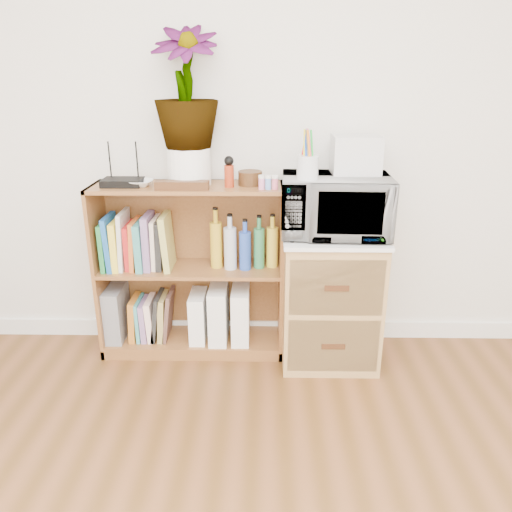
{
  "coord_description": "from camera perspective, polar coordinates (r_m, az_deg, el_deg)",
  "views": [
    {
      "loc": [
        0.05,
        -0.42,
        1.49
      ],
      "look_at": [
        0.01,
        1.95,
        0.62
      ],
      "focal_mm": 35.0,
      "sensor_mm": 36.0,
      "label": 1
    }
  ],
  "objects": [
    {
      "name": "skirting_board",
      "position": [
        3.02,
        -0.01,
        -8.25
      ],
      "size": [
        4.0,
        0.02,
        0.1
      ],
      "primitive_type": "cube",
      "color": "white",
      "rests_on": "ground"
    },
    {
      "name": "bookshelf",
      "position": [
        2.74,
        -7.4,
        -1.71
      ],
      "size": [
        1.0,
        0.3,
        0.95
      ],
      "primitive_type": "cube",
      "color": "brown",
      "rests_on": "ground"
    },
    {
      "name": "wicker_unit",
      "position": [
        2.72,
        8.4,
        -4.84
      ],
      "size": [
        0.5,
        0.45,
        0.7
      ],
      "primitive_type": "cube",
      "color": "#9E7542",
      "rests_on": "ground"
    },
    {
      "name": "microwave",
      "position": [
        2.54,
        9.02,
        5.72
      ],
      "size": [
        0.55,
        0.38,
        0.3
      ],
      "primitive_type": "imported",
      "rotation": [
        0.0,
        0.0,
        -0.04
      ],
      "color": "silver",
      "rests_on": "wicker_unit"
    },
    {
      "name": "pen_cup",
      "position": [
        2.4,
        5.91,
        10.05
      ],
      "size": [
        0.1,
        0.1,
        0.11
      ],
      "primitive_type": "cylinder",
      "color": "silver",
      "rests_on": "microwave"
    },
    {
      "name": "small_appliance",
      "position": [
        2.58,
        11.33,
        11.29
      ],
      "size": [
        0.23,
        0.2,
        0.19
      ],
      "primitive_type": "cube",
      "color": "silver",
      "rests_on": "microwave"
    },
    {
      "name": "router",
      "position": [
        2.65,
        -15.0,
        8.14
      ],
      "size": [
        0.2,
        0.14,
        0.04
      ],
      "primitive_type": "cube",
      "color": "black",
      "rests_on": "bookshelf"
    },
    {
      "name": "white_bowl",
      "position": [
        2.62,
        -13.08,
        8.11
      ],
      "size": [
        0.13,
        0.13,
        0.03
      ],
      "primitive_type": "imported",
      "color": "silver",
      "rests_on": "bookshelf"
    },
    {
      "name": "plant_pot",
      "position": [
        2.6,
        -7.65,
        10.13
      ],
      "size": [
        0.22,
        0.22,
        0.19
      ],
      "primitive_type": "cylinder",
      "color": "white",
      "rests_on": "bookshelf"
    },
    {
      "name": "potted_plant",
      "position": [
        2.57,
        -8.06,
        18.51
      ],
      "size": [
        0.32,
        0.32,
        0.57
      ],
      "primitive_type": "imported",
      "color": "#366629",
      "rests_on": "plant_pot"
    },
    {
      "name": "trinket_box",
      "position": [
        2.5,
        -8.45,
        8.01
      ],
      "size": [
        0.26,
        0.07,
        0.04
      ],
      "primitive_type": "cube",
      "color": "#39200F",
      "rests_on": "bookshelf"
    },
    {
      "name": "kokeshi_doll",
      "position": [
        2.53,
        -3.09,
        9.09
      ],
      "size": [
        0.05,
        0.05,
        0.11
      ],
      "primitive_type": "cylinder",
      "color": "maroon",
      "rests_on": "bookshelf"
    },
    {
      "name": "wooden_bowl",
      "position": [
        2.58,
        -0.68,
        8.89
      ],
      "size": [
        0.12,
        0.12,
        0.07
      ],
      "primitive_type": "cylinder",
      "color": "#36220E",
      "rests_on": "bookshelf"
    },
    {
      "name": "paint_jars",
      "position": [
        2.48,
        1.41,
        8.27
      ],
      "size": [
        0.11,
        0.04,
        0.06
      ],
      "primitive_type": "cube",
      "color": "pink",
      "rests_on": "bookshelf"
    },
    {
      "name": "file_box",
      "position": [
        2.94,
        -15.61,
        -6.19
      ],
      "size": [
        0.09,
        0.24,
        0.3
      ],
      "primitive_type": "cube",
      "color": "slate",
      "rests_on": "bookshelf"
    },
    {
      "name": "magazine_holder_left",
      "position": [
        2.84,
        -6.59,
        -6.81
      ],
      "size": [
        0.09,
        0.22,
        0.27
      ],
      "primitive_type": "cube",
      "color": "white",
      "rests_on": "bookshelf"
    },
    {
      "name": "magazine_holder_mid",
      "position": [
        2.82,
        -4.29,
        -6.48
      ],
      "size": [
        0.1,
        0.25,
        0.32
      ],
      "primitive_type": "cube",
      "color": "white",
      "rests_on": "bookshelf"
    },
    {
      "name": "magazine_holder_right",
      "position": [
        2.81,
        -1.76,
        -6.61
      ],
      "size": [
        0.1,
        0.24,
        0.3
      ],
      "primitive_type": "cube",
      "color": "white",
      "rests_on": "bookshelf"
    },
    {
      "name": "cookbooks",
      "position": [
        2.74,
        -13.33,
        1.5
      ],
      "size": [
        0.37,
        0.2,
        0.31
      ],
      "color": "#217E3C",
      "rests_on": "bookshelf"
    },
    {
      "name": "liquor_bottles",
      "position": [
        2.66,
        -0.79,
        1.59
      ],
      "size": [
        0.44,
        0.07,
        0.32
      ],
      "color": "gold",
      "rests_on": "bookshelf"
    },
    {
      "name": "lower_books",
      "position": [
        2.9,
        -11.8,
        -6.82
      ],
      "size": [
        0.25,
        0.19,
        0.28
      ],
      "color": "#BC6D21",
      "rests_on": "bookshelf"
    }
  ]
}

